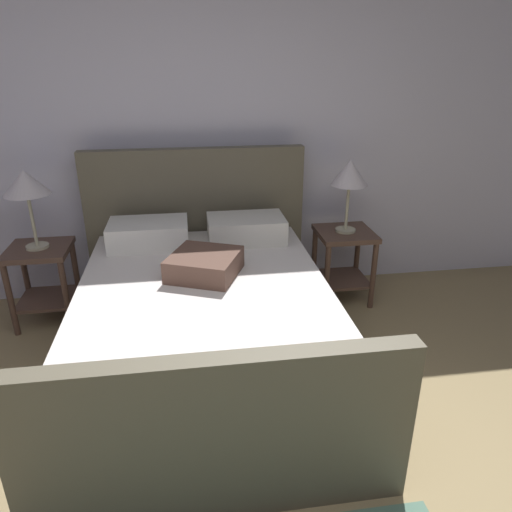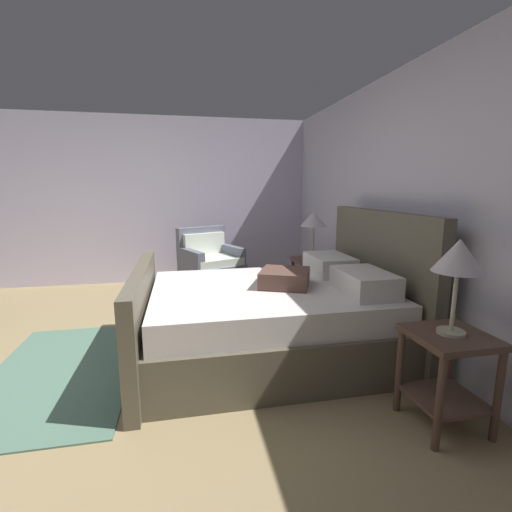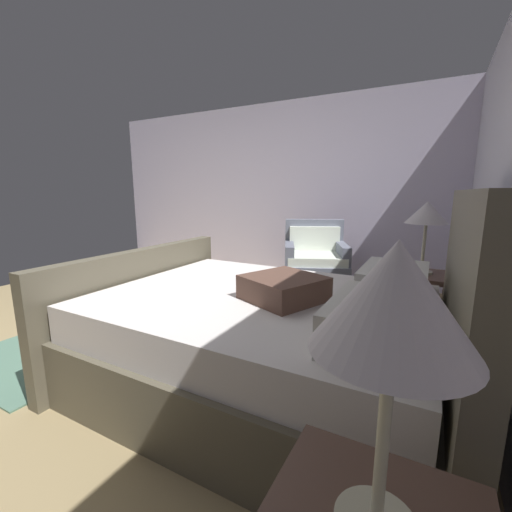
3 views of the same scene
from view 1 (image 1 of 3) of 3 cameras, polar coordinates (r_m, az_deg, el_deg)
name	(u,v)px [view 1 (image 1 of 3)]	position (r m, az deg, el deg)	size (l,w,h in m)	color
wall_back	(214,142)	(3.94, -5.11, 13.44)	(6.12, 0.12, 2.50)	silver
bed	(205,319)	(3.05, -6.15, -7.47)	(1.70, 2.19, 1.25)	brown
nightstand_right	(344,254)	(3.93, 10.45, 0.24)	(0.44, 0.44, 0.60)	brown
table_lamp_right	(350,175)	(3.73, 11.17, 9.51)	(0.28, 0.28, 0.57)	#B7B293
nightstand_left	(42,272)	(3.88, -24.22, -1.78)	(0.44, 0.44, 0.60)	brown
table_lamp_left	(26,185)	(3.68, -25.89, 7.70)	(0.32, 0.32, 0.57)	#B7B293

